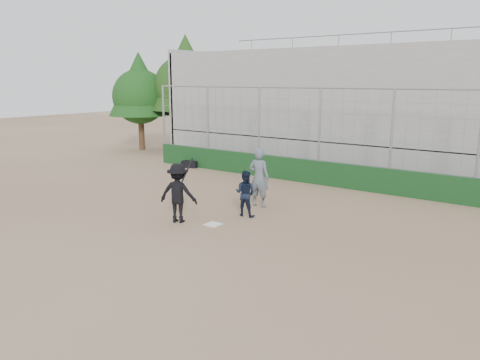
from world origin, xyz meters
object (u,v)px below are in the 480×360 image
Objects in this scene: batter_at_plate at (178,193)px; umpire at (259,180)px; catcher_crouched at (245,201)px; equipment_bag at (189,164)px.

umpire is at bearing 71.11° from batter_at_plate.
umpire is (1.01, 2.96, 0.00)m from batter_at_plate.
catcher_crouched is 1.22× the size of equipment_bag.
catcher_crouched is 8.94m from equipment_bag.
batter_at_plate is 3.13m from umpire.
umpire is (-0.30, 1.25, 0.41)m from catcher_crouched.
umpire is at bearing -30.49° from equipment_bag.
catcher_crouched reaches higher than equipment_bag.
catcher_crouched is at bearing 97.55° from umpire.
catcher_crouched is at bearing 52.56° from batter_at_plate.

